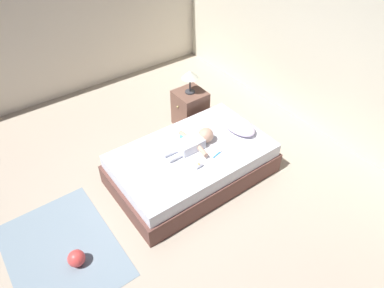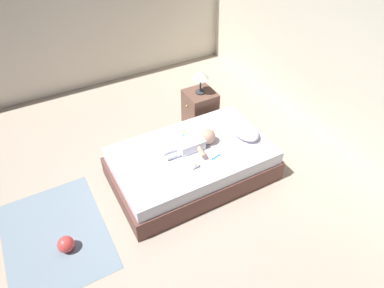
% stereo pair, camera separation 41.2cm
% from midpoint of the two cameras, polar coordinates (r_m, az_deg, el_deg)
% --- Properties ---
extents(ground_plane, '(8.00, 8.00, 0.00)m').
position_cam_midpoint_polar(ground_plane, '(4.18, -6.84, -10.33)').
color(ground_plane, '#B2A28E').
extents(wall_behind_bed, '(8.00, 0.12, 2.52)m').
position_cam_midpoint_polar(wall_behind_bed, '(4.99, 26.08, 13.30)').
color(wall_behind_bed, beige).
rests_on(wall_behind_bed, ground_plane).
extents(wall_side, '(0.12, 6.00, 2.52)m').
position_cam_midpoint_polar(wall_side, '(5.93, -20.22, 18.87)').
color(wall_side, beige).
rests_on(wall_side, ground_plane).
extents(bed, '(1.19, 1.97, 0.44)m').
position_cam_midpoint_polar(bed, '(4.34, 2.72, -3.38)').
color(bed, brown).
rests_on(bed, ground_plane).
extents(pillow, '(0.52, 0.31, 0.12)m').
position_cam_midpoint_polar(pillow, '(4.48, 10.99, 2.29)').
color(pillow, silver).
rests_on(pillow, bed).
extents(baby, '(0.54, 0.68, 0.19)m').
position_cam_midpoint_polar(baby, '(4.20, 3.43, 0.22)').
color(baby, white).
rests_on(baby, bed).
extents(toothbrush, '(0.05, 0.15, 0.02)m').
position_cam_midpoint_polar(toothbrush, '(4.12, 6.94, -2.13)').
color(toothbrush, '#278BDF').
rests_on(toothbrush, bed).
extents(nightstand, '(0.41, 0.44, 0.57)m').
position_cam_midpoint_polar(nightstand, '(5.16, 3.61, 5.67)').
color(nightstand, brown).
rests_on(nightstand, ground_plane).
extents(lamp, '(0.24, 0.24, 0.34)m').
position_cam_midpoint_polar(lamp, '(4.87, 3.88, 11.02)').
color(lamp, '#333338').
rests_on(lamp, nightstand).
extents(rug, '(1.45, 1.05, 0.01)m').
position_cam_midpoint_polar(rug, '(4.12, -18.85, -14.16)').
color(rug, gray).
rests_on(rug, ground_plane).
extents(toy_ball, '(0.18, 0.18, 0.18)m').
position_cam_midpoint_polar(toy_ball, '(3.90, -17.10, -15.59)').
color(toy_ball, '#E04341').
rests_on(toy_ball, rug).
extents(toy_block, '(0.07, 0.07, 0.06)m').
position_cam_midpoint_polar(toy_block, '(4.32, 1.67, 1.01)').
color(toy_block, '#4FA4D7').
rests_on(toy_block, bed).
extents(baby_bottle, '(0.06, 0.09, 0.07)m').
position_cam_midpoint_polar(baby_bottle, '(3.95, 3.52, -3.74)').
color(baby_bottle, white).
rests_on(baby_bottle, bed).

